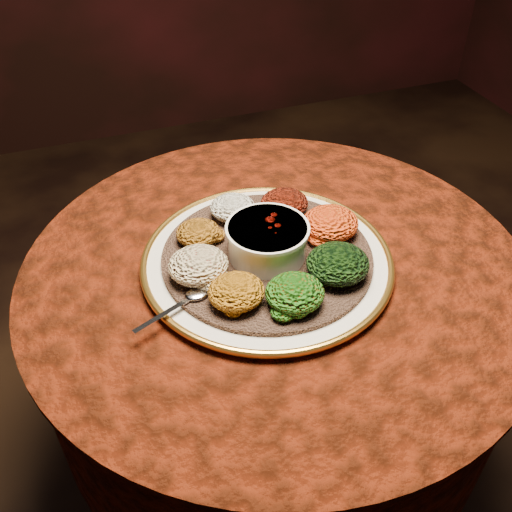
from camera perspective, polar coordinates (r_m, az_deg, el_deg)
name	(u,v)px	position (r m, az deg, el deg)	size (l,w,h in m)	color
table	(274,327)	(1.20, 1.84, -7.13)	(0.96, 0.96, 0.73)	black
platter	(267,260)	(1.06, 1.10, -0.45)	(0.59, 0.59, 0.02)	silver
injera	(267,256)	(1.06, 1.11, -0.01)	(0.39, 0.39, 0.01)	brown
stew_bowl	(267,239)	(1.03, 1.14, 1.76)	(0.15, 0.15, 0.06)	white
spoon	(191,297)	(0.97, -6.48, -4.13)	(0.14, 0.07, 0.01)	silver
portion_ayib	(232,208)	(1.13, -2.37, 4.86)	(0.09, 0.09, 0.04)	white
portion_kitfo	(284,203)	(1.14, 2.85, 5.30)	(0.10, 0.09, 0.05)	black
portion_tikil	(330,223)	(1.09, 7.45, 3.28)	(0.11, 0.10, 0.05)	#C06710
portion_gomen	(338,264)	(1.00, 8.18, -0.76)	(0.11, 0.11, 0.05)	black
portion_mixveg	(295,293)	(0.94, 3.89, -3.70)	(0.10, 0.09, 0.05)	maroon
portion_kik	(236,292)	(0.95, -1.99, -3.59)	(0.10, 0.09, 0.05)	#AB620F
portion_timatim	(198,265)	(1.00, -5.79, -0.92)	(0.11, 0.10, 0.05)	maroon
portion_shiro	(198,233)	(1.08, -5.82, 2.33)	(0.08, 0.08, 0.04)	#9E5913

